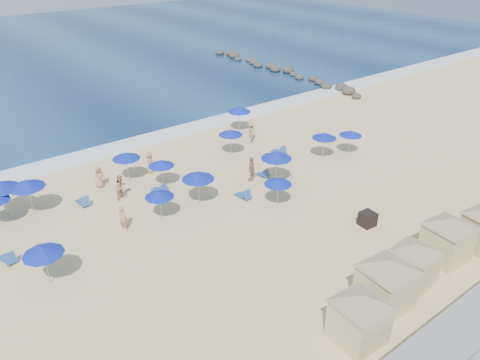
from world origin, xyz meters
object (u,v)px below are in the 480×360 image
at_px(umbrella_11, 351,133).
at_px(umbrella_12, 161,163).
at_px(umbrella_5, 198,176).
at_px(beachgoer_4, 150,162).
at_px(umbrella_8, 276,155).
at_px(beachgoer_3, 251,132).
at_px(rock_jetty, 280,70).
at_px(cabana_0, 360,312).
at_px(cabana_3, 449,234).
at_px(beachgoer_2, 251,169).
at_px(umbrella_2, 1,185).
at_px(cabana_2, 415,259).
at_px(umbrella_4, 126,156).
at_px(trash_bin, 367,219).
at_px(beachgoer_5, 99,177).
at_px(umbrella_10, 324,136).
at_px(umbrella_9, 239,109).
at_px(beachgoer_1, 121,187).
at_px(umbrella_6, 278,181).
at_px(beachgoer_0, 123,218).
at_px(cabana_1, 387,277).
at_px(umbrella_3, 159,194).
at_px(umbrella_1, 43,251).
at_px(umbrella_7, 231,132).
at_px(umbrella_0, 27,184).

relative_size(umbrella_11, umbrella_12, 1.01).
bearing_deg(umbrella_5, beachgoer_4, 92.76).
bearing_deg(umbrella_8, beachgoer_3, 64.42).
height_order(rock_jetty, umbrella_11, umbrella_11).
bearing_deg(cabana_0, beachgoer_4, 88.25).
xyz_separation_m(cabana_3, beachgoer_2, (-2.55, 13.45, -0.68)).
bearing_deg(beachgoer_4, umbrella_2, 101.84).
bearing_deg(cabana_2, umbrella_4, 108.51).
bearing_deg(beachgoer_2, cabana_3, 47.56).
bearing_deg(umbrella_12, trash_bin, -58.37).
bearing_deg(beachgoer_5, umbrella_10, -17.94).
height_order(trash_bin, beachgoer_3, beachgoer_3).
relative_size(cabana_0, umbrella_9, 1.83).
bearing_deg(umbrella_2, umbrella_8, -23.46).
distance_m(cabana_3, beachgoer_1, 19.99).
bearing_deg(umbrella_6, beachgoer_0, 158.42).
height_order(cabana_1, umbrella_2, cabana_1).
height_order(rock_jetty, umbrella_10, umbrella_10).
distance_m(trash_bin, umbrella_10, 9.73).
relative_size(umbrella_6, beachgoer_4, 1.30).
bearing_deg(umbrella_4, trash_bin, -57.95).
height_order(umbrella_3, umbrella_9, umbrella_9).
bearing_deg(beachgoer_4, beachgoer_5, 100.90).
distance_m(umbrella_8, umbrella_11, 7.96).
relative_size(trash_bin, beachgoer_5, 0.56).
bearing_deg(trash_bin, umbrella_9, 83.28).
height_order(cabana_2, umbrella_12, cabana_2).
height_order(umbrella_2, beachgoer_1, umbrella_2).
xyz_separation_m(umbrella_2, beachgoer_2, (15.02, -5.61, -1.24)).
relative_size(umbrella_12, beachgoer_0, 1.31).
distance_m(umbrella_4, beachgoer_0, 6.38).
relative_size(rock_jetty, umbrella_4, 11.77).
distance_m(rock_jetty, beachgoer_0, 37.50).
bearing_deg(cabana_2, umbrella_1, 142.34).
bearing_deg(cabana_0, cabana_1, 13.37).
height_order(umbrella_3, umbrella_7, umbrella_7).
bearing_deg(cabana_0, umbrella_1, 128.17).
xyz_separation_m(cabana_2, beachgoer_5, (-8.30, 19.21, -0.71)).
relative_size(umbrella_4, umbrella_12, 1.10).
xyz_separation_m(rock_jetty, beachgoer_4, (-26.37, -14.98, 0.44)).
bearing_deg(beachgoer_3, umbrella_10, 55.61).
height_order(umbrella_1, umbrella_8, umbrella_8).
relative_size(rock_jetty, beachgoer_3, 14.80).
bearing_deg(beachgoer_0, cabana_0, 174.10).
bearing_deg(beachgoer_1, beachgoer_2, -44.74).
bearing_deg(umbrella_11, umbrella_8, -178.96).
bearing_deg(umbrella_7, cabana_2, -96.71).
relative_size(umbrella_0, beachgoer_5, 1.60).
bearing_deg(umbrella_2, cabana_2, -53.10).
height_order(umbrella_2, beachgoer_3, umbrella_2).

